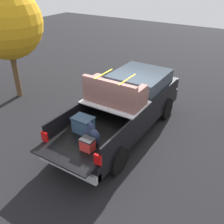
% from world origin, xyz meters
% --- Properties ---
extents(ground_plane, '(40.00, 40.00, 0.00)m').
position_xyz_m(ground_plane, '(0.00, 0.00, 0.00)').
color(ground_plane, black).
extents(pickup_truck, '(6.05, 2.06, 2.23)m').
position_xyz_m(pickup_truck, '(0.35, 0.00, 0.94)').
color(pickup_truck, black).
rests_on(pickup_truck, ground_plane).
extents(tree_background, '(2.87, 2.87, 4.59)m').
position_xyz_m(tree_background, '(0.10, 5.35, 3.14)').
color(tree_background, brown).
rests_on(tree_background, ground_plane).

